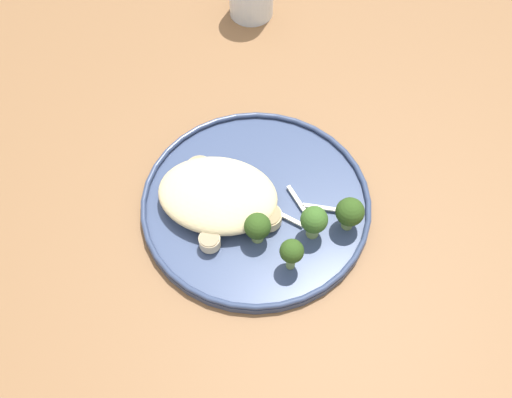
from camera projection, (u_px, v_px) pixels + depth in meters
ground at (267, 367)px, 1.44m from camera, size 6.00×6.00×0.00m
wooden_dining_table at (274, 221)px, 0.88m from camera, size 1.40×1.00×0.74m
dinner_plate at (256, 204)px, 0.80m from camera, size 0.29×0.29×0.02m
noodle_bed at (218, 195)px, 0.78m from camera, size 0.15×0.11×0.04m
seared_scallop_center_golden at (200, 190)px, 0.79m from camera, size 0.03×0.03×0.02m
seared_scallop_right_edge at (189, 202)px, 0.78m from camera, size 0.03×0.03×0.01m
seared_scallop_tiny_bay at (269, 217)px, 0.77m from camera, size 0.03×0.03×0.02m
seared_scallop_on_noodles at (222, 196)px, 0.79m from camera, size 0.03×0.03×0.02m
seared_scallop_half_hidden at (199, 170)px, 0.81m from camera, size 0.03×0.03×0.01m
seared_scallop_rear_pale at (210, 241)px, 0.75m from camera, size 0.03×0.03×0.02m
broccoli_floret_left_leaning at (292, 252)px, 0.72m from camera, size 0.03×0.03×0.05m
broccoli_floret_small_sprig at (314, 221)px, 0.75m from camera, size 0.03×0.03×0.05m
broccoli_floret_near_rim at (350, 213)px, 0.75m from camera, size 0.04×0.04×0.05m
broccoli_floret_split_head at (258, 227)px, 0.74m from camera, size 0.03×0.03×0.05m
onion_sliver_long_sliver at (285, 216)px, 0.78m from camera, size 0.05×0.02×0.00m
onion_sliver_short_strip at (296, 199)px, 0.79m from camera, size 0.03×0.04×0.00m
onion_sliver_curled_piece at (325, 208)px, 0.79m from camera, size 0.06×0.01×0.00m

